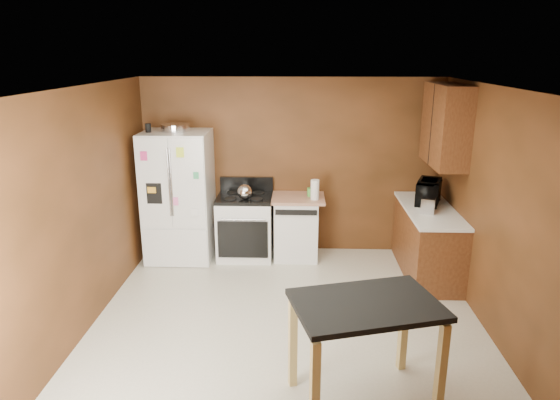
# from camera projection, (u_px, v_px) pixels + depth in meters

# --- Properties ---
(floor) EXTENTS (4.50, 4.50, 0.00)m
(floor) POSITION_uv_depth(u_px,v_px,m) (287.00, 327.00, 5.32)
(floor) COLOR beige
(floor) RESTS_ON ground
(ceiling) EXTENTS (4.50, 4.50, 0.00)m
(ceiling) POSITION_uv_depth(u_px,v_px,m) (288.00, 88.00, 4.61)
(ceiling) COLOR white
(ceiling) RESTS_ON ground
(wall_back) EXTENTS (4.20, 0.00, 4.20)m
(wall_back) POSITION_uv_depth(u_px,v_px,m) (291.00, 167.00, 7.12)
(wall_back) COLOR brown
(wall_back) RESTS_ON ground
(wall_front) EXTENTS (4.20, 0.00, 4.20)m
(wall_front) POSITION_uv_depth(u_px,v_px,m) (278.00, 343.00, 2.81)
(wall_front) COLOR brown
(wall_front) RESTS_ON ground
(wall_left) EXTENTS (0.00, 4.50, 4.50)m
(wall_left) POSITION_uv_depth(u_px,v_px,m) (80.00, 214.00, 5.04)
(wall_left) COLOR brown
(wall_left) RESTS_ON ground
(wall_right) EXTENTS (0.00, 4.50, 4.50)m
(wall_right) POSITION_uv_depth(u_px,v_px,m) (501.00, 219.00, 4.89)
(wall_right) COLOR brown
(wall_right) RESTS_ON ground
(roasting_pan) EXTENTS (0.38, 0.38, 0.10)m
(roasting_pan) POSITION_uv_depth(u_px,v_px,m) (175.00, 128.00, 6.68)
(roasting_pan) COLOR silver
(roasting_pan) RESTS_ON refrigerator
(pen_cup) EXTENTS (0.08, 0.08, 0.12)m
(pen_cup) POSITION_uv_depth(u_px,v_px,m) (148.00, 128.00, 6.59)
(pen_cup) COLOR black
(pen_cup) RESTS_ON refrigerator
(kettle) EXTENTS (0.21, 0.21, 0.21)m
(kettle) POSITION_uv_depth(u_px,v_px,m) (245.00, 192.00, 6.74)
(kettle) COLOR silver
(kettle) RESTS_ON gas_range
(paper_towel) EXTENTS (0.14, 0.14, 0.27)m
(paper_towel) POSITION_uv_depth(u_px,v_px,m) (315.00, 190.00, 6.77)
(paper_towel) COLOR white
(paper_towel) RESTS_ON dishwasher
(green_canister) EXTENTS (0.13, 0.13, 0.11)m
(green_canister) POSITION_uv_depth(u_px,v_px,m) (311.00, 192.00, 6.95)
(green_canister) COLOR green
(green_canister) RESTS_ON dishwasher
(toaster) EXTENTS (0.24, 0.30, 0.19)m
(toaster) POSITION_uv_depth(u_px,v_px,m) (428.00, 204.00, 6.22)
(toaster) COLOR silver
(toaster) RESTS_ON right_cabinets
(microwave) EXTENTS (0.50, 0.60, 0.28)m
(microwave) POSITION_uv_depth(u_px,v_px,m) (428.00, 193.00, 6.56)
(microwave) COLOR black
(microwave) RESTS_ON right_cabinets
(refrigerator) EXTENTS (0.90, 0.80, 1.80)m
(refrigerator) POSITION_uv_depth(u_px,v_px,m) (179.00, 196.00, 6.90)
(refrigerator) COLOR white
(refrigerator) RESTS_ON ground
(gas_range) EXTENTS (0.76, 0.68, 1.10)m
(gas_range) POSITION_uv_depth(u_px,v_px,m) (245.00, 226.00, 7.05)
(gas_range) COLOR white
(gas_range) RESTS_ON ground
(dishwasher) EXTENTS (0.78, 0.63, 0.89)m
(dishwasher) POSITION_uv_depth(u_px,v_px,m) (296.00, 226.00, 7.05)
(dishwasher) COLOR white
(dishwasher) RESTS_ON ground
(right_cabinets) EXTENTS (0.63, 1.58, 2.45)m
(right_cabinets) POSITION_uv_depth(u_px,v_px,m) (433.00, 207.00, 6.41)
(right_cabinets) COLOR brown
(right_cabinets) RESTS_ON ground
(island) EXTENTS (1.31, 1.05, 0.91)m
(island) POSITION_uv_depth(u_px,v_px,m) (366.00, 319.00, 4.01)
(island) COLOR black
(island) RESTS_ON ground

